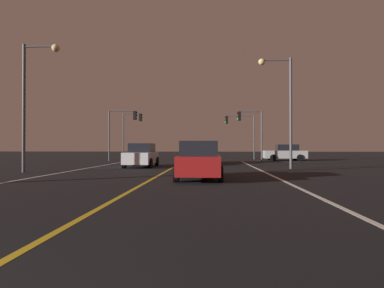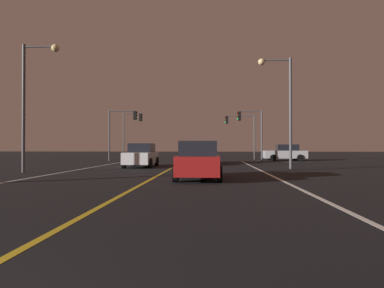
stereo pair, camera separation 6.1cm
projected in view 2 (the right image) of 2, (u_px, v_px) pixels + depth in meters
The scene contains 13 objects.
lane_edge_right at pixel (285, 182), 13.49m from camera, with size 0.16×37.51×0.01m, color silver.
lane_edge_left at pixel (17, 180), 14.15m from camera, with size 0.16×37.51×0.01m, color silver.
lane_center_divider at pixel (148, 181), 13.82m from camera, with size 0.16×37.51×0.01m, color gold.
car_oncoming at pixel (141, 156), 23.60m from camera, with size 2.02×4.30×1.70m.
car_lead_same_lane at pixel (199, 161), 14.66m from camera, with size 2.02×4.30×1.70m.
car_crossing_side at pixel (285, 153), 34.24m from camera, with size 4.30×2.02×1.70m.
car_ahead_far at pixel (206, 154), 28.77m from camera, with size 2.02×4.30×1.70m.
traffic_light_near_right at pixel (250, 124), 32.70m from camera, with size 2.52×0.36×5.04m.
traffic_light_near_left at pixel (123, 123), 33.44m from camera, with size 2.99×0.36×5.16m.
traffic_light_far_right at pixel (240, 126), 38.22m from camera, with size 3.50×0.36×5.12m.
traffic_light_far_left at pixel (132, 125), 38.95m from camera, with size 2.37×0.36×5.46m.
street_lamp_left_mid at pixel (32, 90), 18.51m from camera, with size 2.14×0.44×7.28m.
street_lamp_right_far at pixel (282, 97), 21.64m from camera, with size 2.21×0.44×7.35m.
Camera 2 is at (2.67, -0.94, 1.45)m, focal length 30.62 mm.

